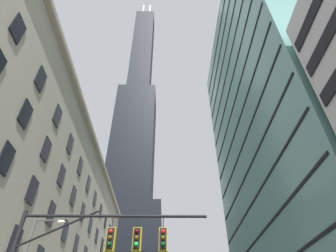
% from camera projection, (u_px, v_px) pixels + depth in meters
% --- Properties ---
extents(station_building, '(17.31, 63.32, 27.88)m').
position_uv_depth(station_building, '(6.00, 225.00, 34.05)').
color(station_building, '#B2A88E').
rests_on(station_building, ground).
extents(dark_skyscraper, '(25.79, 25.79, 197.51)m').
position_uv_depth(dark_skyscraper, '(131.00, 171.00, 114.62)').
color(dark_skyscraper, black).
rests_on(dark_skyscraper, ground).
extents(glass_office_midrise, '(16.11, 34.33, 56.21)m').
position_uv_depth(glass_office_midrise, '(291.00, 125.00, 41.33)').
color(glass_office_midrise, slate).
rests_on(glass_office_midrise, ground).
extents(traffic_signal_mast, '(8.89, 0.63, 7.02)m').
position_uv_depth(traffic_signal_mast, '(100.00, 252.00, 12.27)').
color(traffic_signal_mast, black).
rests_on(traffic_signal_mast, sidewalk_left).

